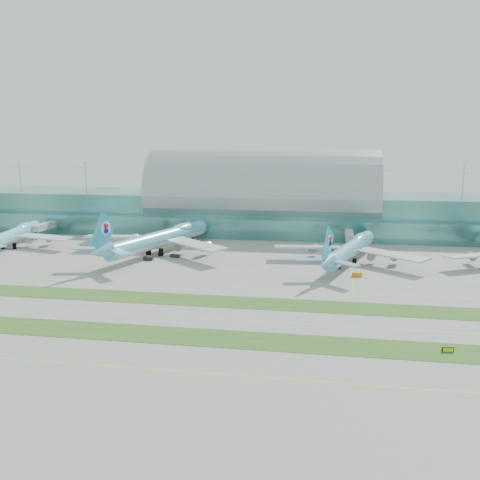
% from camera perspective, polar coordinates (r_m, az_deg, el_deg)
% --- Properties ---
extents(ground, '(700.00, 700.00, 0.00)m').
position_cam_1_polar(ground, '(162.40, -3.25, -6.72)').
color(ground, gray).
rests_on(ground, ground).
extents(terminal, '(340.00, 69.10, 36.00)m').
position_cam_1_polar(terminal, '(283.99, 2.48, 3.79)').
color(terminal, '#3D7A75').
rests_on(terminal, ground).
extents(grass_strip_near, '(420.00, 12.00, 0.08)m').
position_cam_1_polar(grass_strip_near, '(136.76, -5.88, -10.17)').
color(grass_strip_near, '#2D591E').
rests_on(grass_strip_near, ground).
extents(grass_strip_far, '(420.00, 12.00, 0.08)m').
position_cam_1_polar(grass_strip_far, '(164.25, -3.09, -6.50)').
color(grass_strip_far, '#2D591E').
rests_on(grass_strip_far, ground).
extents(taxiline_a, '(420.00, 0.35, 0.01)m').
position_cam_1_polar(taxiline_a, '(119.12, -8.50, -13.54)').
color(taxiline_a, yellow).
rests_on(taxiline_a, ground).
extents(taxiline_b, '(420.00, 0.35, 0.01)m').
position_cam_1_polar(taxiline_b, '(149.48, -4.45, -8.31)').
color(taxiline_b, yellow).
rests_on(taxiline_b, ground).
extents(taxiline_c, '(420.00, 0.35, 0.01)m').
position_cam_1_polar(taxiline_c, '(179.25, -1.97, -5.02)').
color(taxiline_c, yellow).
rests_on(taxiline_c, ground).
extents(taxiline_d, '(420.00, 0.35, 0.01)m').
position_cam_1_polar(taxiline_d, '(200.12, -0.71, -3.33)').
color(taxiline_d, yellow).
rests_on(taxiline_d, ground).
extents(airliner_a, '(58.74, 67.31, 18.57)m').
position_cam_1_polar(airliner_a, '(263.82, -23.20, 0.52)').
color(airliner_a, '#69BAE7').
rests_on(airliner_a, ground).
extents(airliner_b, '(67.90, 78.80, 22.26)m').
position_cam_1_polar(airliner_b, '(231.91, -8.46, 0.25)').
color(airliner_b, '#5EB9CF').
rests_on(airliner_b, ground).
extents(airliner_c, '(59.11, 68.50, 19.28)m').
position_cam_1_polar(airliner_c, '(216.68, 11.72, -0.85)').
color(airliner_c, '#5DB3CE').
rests_on(airliner_c, ground).
extents(gse_c, '(3.88, 2.27, 1.50)m').
position_cam_1_polar(gse_c, '(220.69, -9.74, -1.94)').
color(gse_c, black).
rests_on(gse_c, ground).
extents(gse_d, '(4.09, 2.58, 1.31)m').
position_cam_1_polar(gse_d, '(224.15, -6.95, -1.69)').
color(gse_d, black).
rests_on(gse_d, ground).
extents(gse_e, '(3.64, 2.37, 1.60)m').
position_cam_1_polar(gse_e, '(196.57, 12.37, -3.60)').
color(gse_e, '#C9830B').
rests_on(gse_e, ground).
extents(gse_f, '(3.27, 1.82, 1.25)m').
position_cam_1_polar(gse_f, '(206.90, 10.28, -2.85)').
color(gse_f, black).
rests_on(gse_f, ground).
extents(taxiway_sign_east, '(2.84, 0.69, 1.20)m').
position_cam_1_polar(taxiway_sign_east, '(135.40, 21.29, -10.85)').
color(taxiway_sign_east, black).
rests_on(taxiway_sign_east, ground).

